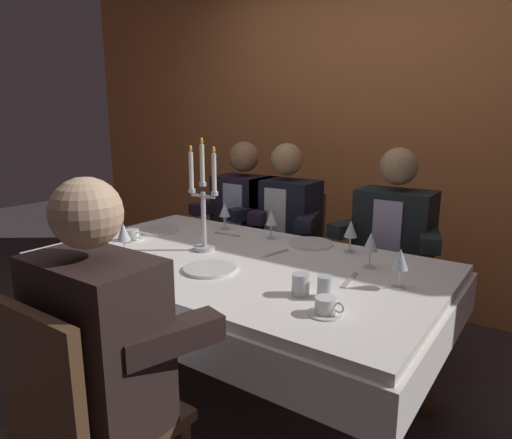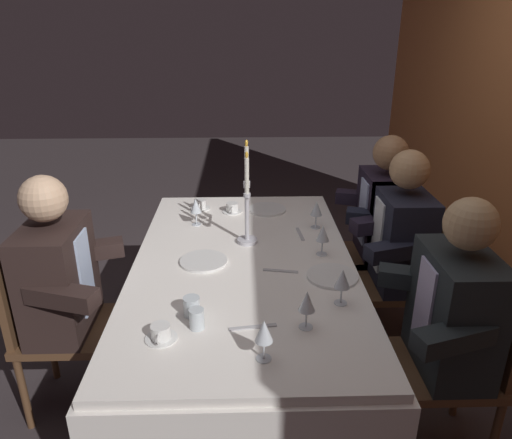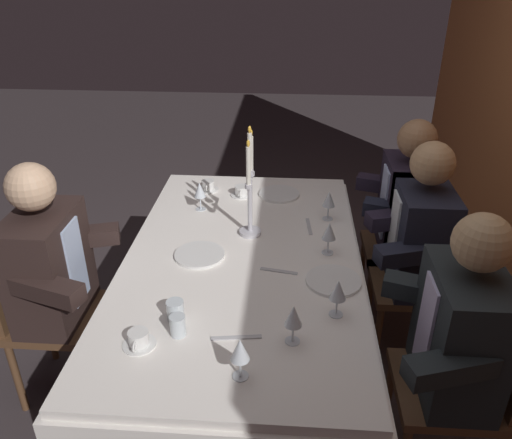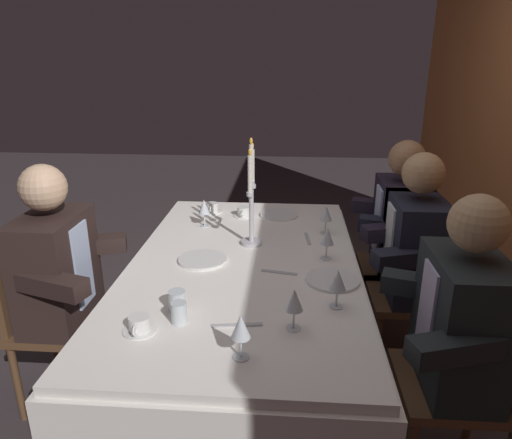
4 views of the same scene
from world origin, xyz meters
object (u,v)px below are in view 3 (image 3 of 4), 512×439
at_px(dinner_plate_0, 200,255).
at_px(dinner_plate_1, 333,281).
at_px(wine_glass_1, 329,199).
at_px(wine_glass_4, 200,191).
at_px(candelabra, 250,193).
at_px(dining_table, 242,278).
at_px(coffee_cup_2, 208,186).
at_px(seated_diner_2, 47,266).
at_px(wine_glass_5, 240,351).
at_px(wine_glass_2, 329,232).
at_px(wine_glass_3, 338,291).
at_px(seated_diner_1, 421,237).
at_px(dinner_plate_2, 279,194).
at_px(wine_glass_0, 293,317).
at_px(coffee_cup_1, 241,191).
at_px(seated_diner_0, 408,207).
at_px(coffee_cup_0, 139,340).
at_px(water_tumbler_0, 178,325).
at_px(water_tumbler_1, 175,310).
at_px(seated_diner_3, 462,333).

height_order(dinner_plate_0, dinner_plate_1, same).
distance_m(wine_glass_1, wine_glass_4, 0.70).
bearing_deg(candelabra, dining_table, -5.50).
distance_m(coffee_cup_2, seated_diner_2, 1.06).
distance_m(wine_glass_4, wine_glass_5, 1.28).
height_order(wine_glass_2, seated_diner_2, seated_diner_2).
relative_size(dining_table, wine_glass_3, 11.83).
bearing_deg(seated_diner_1, dinner_plate_2, -120.88).
distance_m(wine_glass_0, coffee_cup_1, 1.28).
height_order(seated_diner_0, seated_diner_1, same).
distance_m(coffee_cup_0, coffee_cup_1, 1.33).
bearing_deg(dinner_plate_1, dinner_plate_2, -163.19).
xyz_separation_m(wine_glass_3, water_tumbler_0, (0.16, -0.60, -0.07)).
bearing_deg(wine_glass_3, dinner_plate_1, 178.89).
height_order(wine_glass_3, seated_diner_2, seated_diner_2).
relative_size(water_tumbler_1, coffee_cup_0, 0.63).
bearing_deg(seated_diner_3, seated_diner_0, 180.00).
height_order(wine_glass_4, coffee_cup_2, wine_glass_4).
xyz_separation_m(dinner_plate_1, water_tumbler_0, (0.38, -0.60, 0.04)).
bearing_deg(wine_glass_5, seated_diner_3, 109.23).
relative_size(wine_glass_2, wine_glass_5, 1.00).
xyz_separation_m(dining_table, coffee_cup_0, (0.63, -0.32, 0.15)).
bearing_deg(wine_glass_4, coffee_cup_1, 133.03).
bearing_deg(water_tumbler_1, seated_diner_0, 134.37).
relative_size(wine_glass_2, wine_glass_3, 1.00).
bearing_deg(wine_glass_4, candelabra, 49.48).
height_order(water_tumbler_0, coffee_cup_1, water_tumbler_0).
height_order(dinner_plate_2, wine_glass_5, wine_glass_5).
bearing_deg(coffee_cup_2, seated_diner_0, 83.55).
distance_m(wine_glass_0, seated_diner_3, 0.66).
bearing_deg(water_tumbler_0, dinner_plate_0, -178.51).
bearing_deg(wine_glass_5, candelabra, -177.24).
distance_m(candelabra, dinner_plate_1, 0.61).
xyz_separation_m(candelabra, wine_glass_4, (-0.25, -0.30, -0.12)).
xyz_separation_m(wine_glass_0, wine_glass_4, (-1.05, -0.52, 0.00)).
xyz_separation_m(wine_glass_1, seated_diner_3, (0.88, 0.46, -0.12)).
xyz_separation_m(water_tumbler_0, seated_diner_1, (-0.82, 1.07, -0.05)).
distance_m(wine_glass_0, coffee_cup_2, 1.41).
bearing_deg(dinner_plate_1, seated_diner_2, -91.74).
height_order(wine_glass_3, water_tumbler_0, wine_glass_3).
xyz_separation_m(wine_glass_1, water_tumbler_0, (0.97, -0.61, -0.07)).
height_order(dining_table, coffee_cup_2, coffee_cup_2).
bearing_deg(wine_glass_2, water_tumbler_0, -43.37).
relative_size(wine_glass_0, wine_glass_2, 1.00).
bearing_deg(dinner_plate_1, candelabra, -135.12).
bearing_deg(wine_glass_2, seated_diner_1, 111.95).
relative_size(water_tumbler_0, seated_diner_2, 0.07).
xyz_separation_m(dinner_plate_2, wine_glass_4, (0.22, -0.43, 0.11)).
bearing_deg(seated_diner_3, seated_diner_1, 180.00).
relative_size(wine_glass_0, coffee_cup_0, 1.24).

